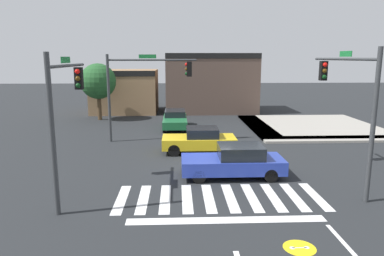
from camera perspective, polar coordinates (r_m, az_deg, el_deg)
name	(u,v)px	position (r m, az deg, el deg)	size (l,w,h in m)	color
ground_plane	(209,164)	(18.76, 2.76, -5.78)	(120.00, 120.00, 0.00)	#232628
crosswalk_near	(219,198)	(14.53, 4.36, -10.91)	(8.09, 2.96, 0.01)	silver
bike_detector_marking	(300,248)	(11.48, 16.62, -17.68)	(0.95, 0.95, 0.01)	yellow
curb_corner_northeast	(307,127)	(29.60, 17.68, 0.12)	(10.00, 10.60, 0.15)	#9E998E
storefront_row	(183,85)	(36.80, -1.50, 6.77)	(16.25, 5.78, 5.84)	#93704C
traffic_signal_northwest	(144,81)	(23.48, -7.59, 7.43)	(5.72, 0.32, 5.64)	#383A3D
traffic_signal_southwest	(65,100)	(14.49, -19.37, 4.13)	(0.32, 4.60, 5.62)	#383A3D
traffic_signal_southeast	(348,91)	(16.67, 23.39, 5.46)	(0.32, 6.03, 5.83)	#383A3D
car_blue	(234,161)	(16.85, 6.70, -5.23)	(4.68, 1.95, 1.49)	#23389E
car_yellow	(200,140)	(20.97, 1.21, -1.90)	(4.23, 1.92, 1.45)	gold
car_green	(175,119)	(28.21, -2.71, 1.40)	(1.80, 4.60, 1.33)	#1E6638
roadside_tree	(98,82)	(32.67, -14.60, 7.12)	(3.10, 3.10, 4.95)	#4C3823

